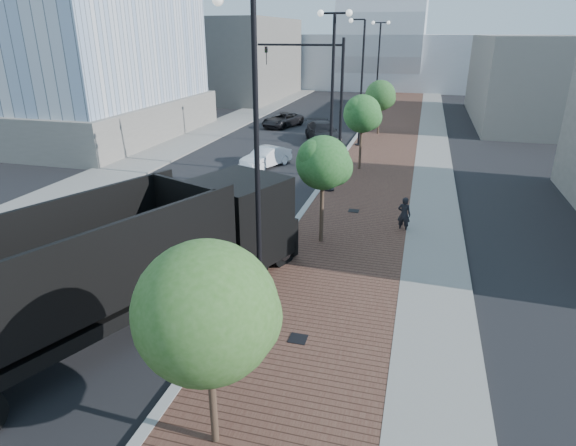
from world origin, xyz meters
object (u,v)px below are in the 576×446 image
(white_sedan, at_px, (266,157))
(dark_car_mid, at_px, (282,120))
(pedestrian, at_px, (404,215))
(dump_truck, at_px, (167,257))

(white_sedan, bearing_deg, dark_car_mid, 123.75)
(pedestrian, bearing_deg, white_sedan, -30.85)
(dump_truck, height_order, dark_car_mid, dump_truck)
(dark_car_mid, xyz_separation_m, pedestrian, (12.25, -23.27, 0.15))
(dark_car_mid, distance_m, pedestrian, 26.30)
(white_sedan, xyz_separation_m, dark_car_mid, (-2.98, 14.29, 0.00))
(white_sedan, xyz_separation_m, pedestrian, (9.28, -8.99, 0.15))
(white_sedan, distance_m, dark_car_mid, 14.60)
(white_sedan, relative_size, pedestrian, 2.46)
(pedestrian, bearing_deg, dump_truck, 63.19)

